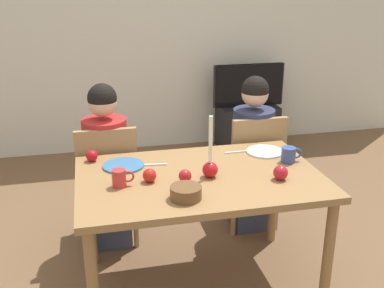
{
  "coord_description": "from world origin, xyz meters",
  "views": [
    {
      "loc": [
        -0.58,
        -2.35,
        1.83
      ],
      "look_at": [
        0.0,
        0.2,
        0.87
      ],
      "focal_mm": 43.02,
      "sensor_mm": 36.0,
      "label": 1
    }
  ],
  "objects_px": {
    "candle_centerpiece": "(210,165)",
    "plate_left": "(123,166)",
    "mug_right": "(289,155)",
    "tv_stand": "(247,126)",
    "plate_right": "(265,152)",
    "mug_left": "(120,178)",
    "apple_near_candle": "(185,176)",
    "dining_table": "(200,188)",
    "tv": "(249,85)",
    "person_left_child": "(107,169)",
    "apple_by_left_plate": "(92,156)",
    "apple_by_right_mug": "(150,175)",
    "person_right_child": "(252,156)",
    "apple_far_edge": "(281,173)",
    "chair_left": "(108,178)",
    "bowl_walnuts": "(186,193)",
    "chair_right": "(253,165)"
  },
  "relations": [
    {
      "from": "apple_by_left_plate",
      "to": "tv_stand",
      "type": "bearing_deg",
      "value": 48.62
    },
    {
      "from": "mug_right",
      "to": "tv_stand",
      "type": "bearing_deg",
      "value": 76.5
    },
    {
      "from": "mug_left",
      "to": "mug_right",
      "type": "bearing_deg",
      "value": 6.63
    },
    {
      "from": "mug_right",
      "to": "apple_far_edge",
      "type": "xyz_separation_m",
      "value": [
        -0.15,
        -0.23,
        -0.01
      ]
    },
    {
      "from": "mug_right",
      "to": "apple_by_right_mug",
      "type": "bearing_deg",
      "value": -173.63
    },
    {
      "from": "plate_right",
      "to": "mug_left",
      "type": "height_order",
      "value": "mug_left"
    },
    {
      "from": "person_right_child",
      "to": "apple_near_candle",
      "type": "xyz_separation_m",
      "value": [
        -0.66,
        -0.71,
        0.22
      ]
    },
    {
      "from": "plate_left",
      "to": "apple_by_right_mug",
      "type": "distance_m",
      "value": 0.28
    },
    {
      "from": "tv",
      "to": "apple_by_right_mug",
      "type": "height_order",
      "value": "tv"
    },
    {
      "from": "candle_centerpiece",
      "to": "apple_far_edge",
      "type": "xyz_separation_m",
      "value": [
        0.38,
        -0.12,
        -0.03
      ]
    },
    {
      "from": "apple_far_edge",
      "to": "dining_table",
      "type": "bearing_deg",
      "value": 159.72
    },
    {
      "from": "dining_table",
      "to": "plate_left",
      "type": "bearing_deg",
      "value": 151.25
    },
    {
      "from": "apple_near_candle",
      "to": "chair_left",
      "type": "bearing_deg",
      "value": 120.69
    },
    {
      "from": "mug_left",
      "to": "apple_near_candle",
      "type": "xyz_separation_m",
      "value": [
        0.36,
        -0.02,
        -0.01
      ]
    },
    {
      "from": "plate_right",
      "to": "person_left_child",
      "type": "bearing_deg",
      "value": 159.16
    },
    {
      "from": "person_right_child",
      "to": "plate_right",
      "type": "bearing_deg",
      "value": -98.97
    },
    {
      "from": "tv_stand",
      "to": "plate_right",
      "type": "distance_m",
      "value": 2.19
    },
    {
      "from": "tv_stand",
      "to": "apple_far_edge",
      "type": "height_order",
      "value": "apple_far_edge"
    },
    {
      "from": "chair_left",
      "to": "plate_right",
      "type": "xyz_separation_m",
      "value": [
        1.0,
        -0.35,
        0.24
      ]
    },
    {
      "from": "chair_left",
      "to": "tv_stand",
      "type": "bearing_deg",
      "value": 46.27
    },
    {
      "from": "mug_right",
      "to": "apple_far_edge",
      "type": "bearing_deg",
      "value": -123.65
    },
    {
      "from": "dining_table",
      "to": "chair_left",
      "type": "distance_m",
      "value": 0.8
    },
    {
      "from": "candle_centerpiece",
      "to": "mug_left",
      "type": "bearing_deg",
      "value": -178.7
    },
    {
      "from": "plate_left",
      "to": "tv_stand",
      "type": "bearing_deg",
      "value": 53.51
    },
    {
      "from": "bowl_walnuts",
      "to": "chair_right",
      "type": "bearing_deg",
      "value": 51.46
    },
    {
      "from": "candle_centerpiece",
      "to": "plate_left",
      "type": "distance_m",
      "value": 0.54
    },
    {
      "from": "person_right_child",
      "to": "tv",
      "type": "distance_m",
      "value": 1.76
    },
    {
      "from": "plate_right",
      "to": "dining_table",
      "type": "bearing_deg",
      "value": -152.53
    },
    {
      "from": "person_left_child",
      "to": "mug_left",
      "type": "height_order",
      "value": "person_left_child"
    },
    {
      "from": "apple_by_right_mug",
      "to": "apple_far_edge",
      "type": "bearing_deg",
      "value": -10.52
    },
    {
      "from": "apple_by_left_plate",
      "to": "plate_right",
      "type": "bearing_deg",
      "value": -5.05
    },
    {
      "from": "dining_table",
      "to": "candle_centerpiece",
      "type": "distance_m",
      "value": 0.17
    },
    {
      "from": "person_right_child",
      "to": "apple_far_edge",
      "type": "distance_m",
      "value": 0.84
    },
    {
      "from": "candle_centerpiece",
      "to": "mug_right",
      "type": "relative_size",
      "value": 2.73
    },
    {
      "from": "dining_table",
      "to": "tv",
      "type": "xyz_separation_m",
      "value": [
        1.12,
        2.3,
        0.04
      ]
    },
    {
      "from": "chair_left",
      "to": "person_right_child",
      "type": "distance_m",
      "value": 1.06
    },
    {
      "from": "tv",
      "to": "candle_centerpiece",
      "type": "bearing_deg",
      "value": -114.48
    },
    {
      "from": "person_left_child",
      "to": "apple_near_candle",
      "type": "distance_m",
      "value": 0.84
    },
    {
      "from": "dining_table",
      "to": "plate_right",
      "type": "height_order",
      "value": "plate_right"
    },
    {
      "from": "tv_stand",
      "to": "apple_by_left_plate",
      "type": "height_order",
      "value": "apple_by_left_plate"
    },
    {
      "from": "candle_centerpiece",
      "to": "apple_by_right_mug",
      "type": "height_order",
      "value": "candle_centerpiece"
    },
    {
      "from": "dining_table",
      "to": "person_left_child",
      "type": "bearing_deg",
      "value": 128.2
    },
    {
      "from": "chair_right",
      "to": "apple_far_edge",
      "type": "height_order",
      "value": "chair_right"
    },
    {
      "from": "tv_stand",
      "to": "apple_by_right_mug",
      "type": "bearing_deg",
      "value": -121.21
    },
    {
      "from": "dining_table",
      "to": "apple_by_right_mug",
      "type": "bearing_deg",
      "value": -175.29
    },
    {
      "from": "dining_table",
      "to": "apple_by_left_plate",
      "type": "xyz_separation_m",
      "value": [
        -0.6,
        0.36,
        0.12
      ]
    },
    {
      "from": "apple_by_left_plate",
      "to": "apple_by_right_mug",
      "type": "xyz_separation_m",
      "value": [
        0.31,
        -0.38,
        0.0
      ]
    },
    {
      "from": "person_right_child",
      "to": "apple_near_candle",
      "type": "relative_size",
      "value": 16.06
    },
    {
      "from": "person_left_child",
      "to": "apple_near_candle",
      "type": "xyz_separation_m",
      "value": [
        0.4,
        -0.71,
        0.22
      ]
    },
    {
      "from": "person_right_child",
      "to": "tv_stand",
      "type": "bearing_deg",
      "value": 71.44
    }
  ]
}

